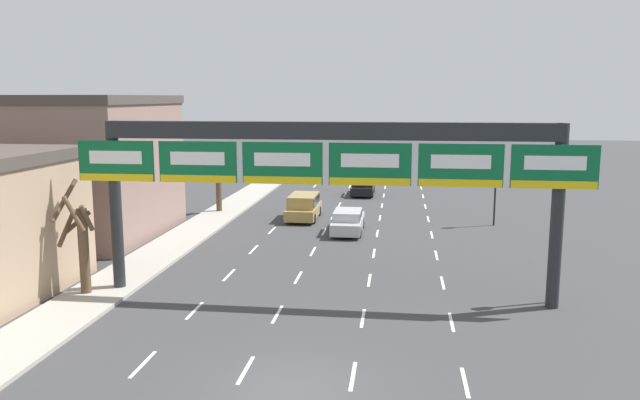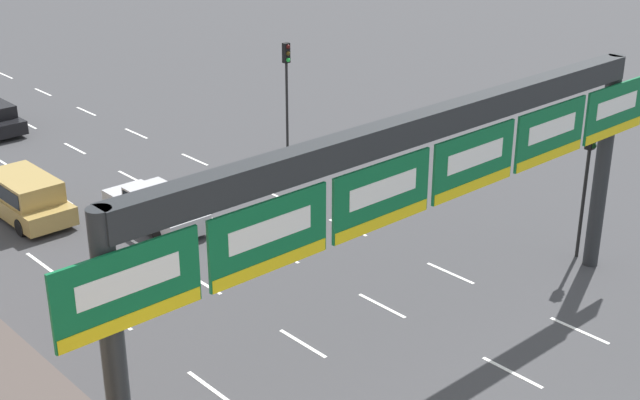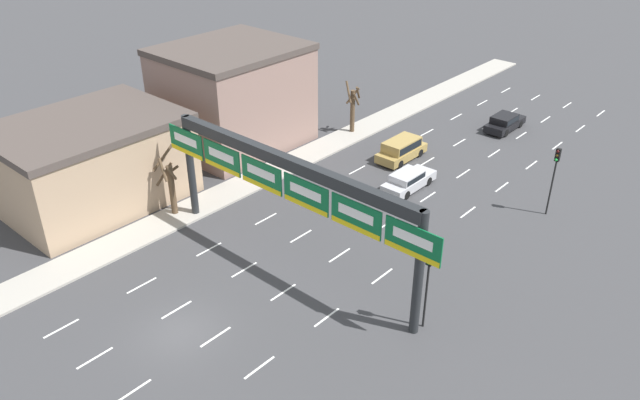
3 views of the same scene
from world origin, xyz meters
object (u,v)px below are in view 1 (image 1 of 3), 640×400
at_px(sign_gantry, 326,159).
at_px(traffic_light_near_gantry, 496,172).
at_px(car_black, 363,186).
at_px(traffic_light_mid_block, 558,219).
at_px(car_silver, 348,220).
at_px(tree_bare_closest, 80,240).
at_px(tree_bare_second, 219,179).
at_px(suv_gold, 304,205).

relative_size(sign_gantry, traffic_light_near_gantry, 4.18).
xyz_separation_m(car_black, traffic_light_mid_block, (9.35, -27.26, 2.71)).
distance_m(car_silver, tree_bare_closest, 17.14).
bearing_deg(sign_gantry, car_silver, 90.76).
distance_m(traffic_light_mid_block, tree_bare_second, 26.09).
bearing_deg(tree_bare_closest, traffic_light_near_gantry, 41.60).
height_order(car_silver, suv_gold, suv_gold).
bearing_deg(sign_gantry, tree_bare_second, 118.45).
distance_m(car_black, traffic_light_mid_block, 28.95).
height_order(sign_gantry, car_black, sign_gantry).
distance_m(car_black, suv_gold, 11.69).
height_order(suv_gold, tree_bare_second, tree_bare_second).
xyz_separation_m(car_silver, suv_gold, (-3.36, 3.90, 0.19)).
relative_size(car_black, suv_gold, 0.98).
height_order(car_silver, tree_bare_closest, tree_bare_closest).
relative_size(car_black, traffic_light_mid_block, 0.95).
distance_m(traffic_light_near_gantry, traffic_light_mid_block, 15.53).
height_order(suv_gold, tree_bare_closest, tree_bare_closest).
bearing_deg(traffic_light_mid_block, sign_gantry, -175.72).
xyz_separation_m(car_black, traffic_light_near_gantry, (9.23, -11.73, 2.77)).
bearing_deg(car_silver, traffic_light_mid_block, -52.37).
bearing_deg(tree_bare_second, sign_gantry, -61.55).
height_order(car_black, tree_bare_closest, tree_bare_closest).
height_order(car_silver, traffic_light_near_gantry, traffic_light_near_gantry).
distance_m(suv_gold, tree_bare_closest, 18.96).
height_order(sign_gantry, tree_bare_second, sign_gantry).
distance_m(sign_gantry, traffic_light_near_gantry, 18.74).
bearing_deg(tree_bare_second, car_silver, -29.29).
bearing_deg(suv_gold, tree_bare_closest, -110.66).
bearing_deg(tree_bare_closest, traffic_light_mid_block, 4.75).
relative_size(traffic_light_near_gantry, tree_bare_second, 1.08).
bearing_deg(sign_gantry, traffic_light_near_gantry, 60.70).
height_order(suv_gold, traffic_light_near_gantry, traffic_light_near_gantry).
xyz_separation_m(sign_gantry, tree_bare_second, (-9.95, 18.36, -3.38)).
bearing_deg(traffic_light_mid_block, car_black, 108.93).
relative_size(car_silver, suv_gold, 1.02).
relative_size(car_silver, tree_bare_closest, 1.02).
height_order(car_black, suv_gold, suv_gold).
xyz_separation_m(car_silver, car_black, (0.04, 15.08, 0.01)).
distance_m(tree_bare_closest, tree_bare_second, 19.28).
bearing_deg(tree_bare_second, traffic_light_near_gantry, -6.40).
relative_size(traffic_light_near_gantry, traffic_light_mid_block, 1.02).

